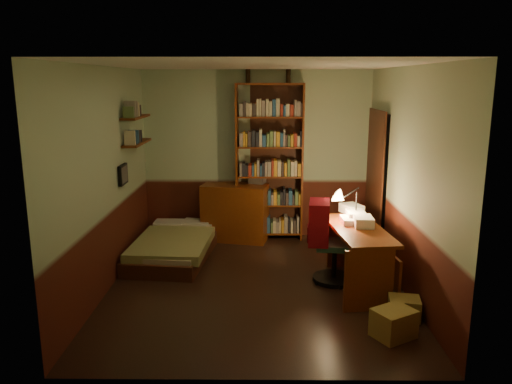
{
  "coord_description": "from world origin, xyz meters",
  "views": [
    {
      "loc": [
        0.05,
        -5.71,
        2.43
      ],
      "look_at": [
        0.0,
        0.25,
        1.1
      ],
      "focal_mm": 35.0,
      "sensor_mm": 36.0,
      "label": 1
    }
  ],
  "objects_px": {
    "dresser": "(235,212)",
    "desk_lamp": "(357,194)",
    "office_chair": "(335,245)",
    "cardboard_box_b": "(404,308)",
    "bookshelf": "(270,163)",
    "mini_stereo": "(257,179)",
    "desk": "(357,257)",
    "cardboard_box_a": "(394,323)",
    "bed": "(174,239)"
  },
  "relations": [
    {
      "from": "desk",
      "to": "cardboard_box_a",
      "type": "relative_size",
      "value": 3.66
    },
    {
      "from": "desk",
      "to": "cardboard_box_a",
      "type": "xyz_separation_m",
      "value": [
        0.13,
        -1.22,
        -0.23
      ]
    },
    {
      "from": "office_chair",
      "to": "dresser",
      "type": "bearing_deg",
      "value": 135.47
    },
    {
      "from": "mini_stereo",
      "to": "bookshelf",
      "type": "distance_m",
      "value": 0.33
    },
    {
      "from": "desk_lamp",
      "to": "office_chair",
      "type": "bearing_deg",
      "value": -153.45
    },
    {
      "from": "cardboard_box_a",
      "to": "desk_lamp",
      "type": "bearing_deg",
      "value": 93.37
    },
    {
      "from": "mini_stereo",
      "to": "cardboard_box_a",
      "type": "distance_m",
      "value": 3.52
    },
    {
      "from": "dresser",
      "to": "bookshelf",
      "type": "height_order",
      "value": "bookshelf"
    },
    {
      "from": "bookshelf",
      "to": "dresser",
      "type": "bearing_deg",
      "value": -169.01
    },
    {
      "from": "cardboard_box_a",
      "to": "cardboard_box_b",
      "type": "distance_m",
      "value": 0.45
    },
    {
      "from": "dresser",
      "to": "desk_lamp",
      "type": "distance_m",
      "value": 2.22
    },
    {
      "from": "mini_stereo",
      "to": "cardboard_box_a",
      "type": "height_order",
      "value": "mini_stereo"
    },
    {
      "from": "desk_lamp",
      "to": "cardboard_box_b",
      "type": "distance_m",
      "value": 1.57
    },
    {
      "from": "desk_lamp",
      "to": "cardboard_box_b",
      "type": "xyz_separation_m",
      "value": [
        0.31,
        -1.21,
        -0.95
      ]
    },
    {
      "from": "desk",
      "to": "office_chair",
      "type": "distance_m",
      "value": 0.31
    },
    {
      "from": "dresser",
      "to": "cardboard_box_a",
      "type": "distance_m",
      "value": 3.48
    },
    {
      "from": "bed",
      "to": "desk_lamp",
      "type": "distance_m",
      "value": 2.62
    },
    {
      "from": "desk",
      "to": "bed",
      "type": "bearing_deg",
      "value": 150.25
    },
    {
      "from": "dresser",
      "to": "cardboard_box_b",
      "type": "relative_size",
      "value": 3.13
    },
    {
      "from": "desk_lamp",
      "to": "mini_stereo",
      "type": "bearing_deg",
      "value": 116.55
    },
    {
      "from": "bookshelf",
      "to": "desk_lamp",
      "type": "distance_m",
      "value": 1.85
    },
    {
      "from": "dresser",
      "to": "bookshelf",
      "type": "relative_size",
      "value": 0.41
    },
    {
      "from": "office_chair",
      "to": "cardboard_box_b",
      "type": "relative_size",
      "value": 2.97
    },
    {
      "from": "desk",
      "to": "cardboard_box_a",
      "type": "distance_m",
      "value": 1.25
    },
    {
      "from": "bed",
      "to": "office_chair",
      "type": "relative_size",
      "value": 1.87
    },
    {
      "from": "desk",
      "to": "desk_lamp",
      "type": "distance_m",
      "value": 0.79
    },
    {
      "from": "desk",
      "to": "desk_lamp",
      "type": "bearing_deg",
      "value": 77.86
    },
    {
      "from": "bed",
      "to": "cardboard_box_a",
      "type": "bearing_deg",
      "value": -35.38
    },
    {
      "from": "bookshelf",
      "to": "office_chair",
      "type": "relative_size",
      "value": 2.57
    },
    {
      "from": "bed",
      "to": "bookshelf",
      "type": "xyz_separation_m",
      "value": [
        1.35,
        0.88,
        0.94
      ]
    },
    {
      "from": "dresser",
      "to": "bookshelf",
      "type": "distance_m",
      "value": 0.93
    },
    {
      "from": "bed",
      "to": "cardboard_box_a",
      "type": "height_order",
      "value": "bed"
    },
    {
      "from": "mini_stereo",
      "to": "bookshelf",
      "type": "xyz_separation_m",
      "value": [
        0.19,
        -0.04,
        0.26
      ]
    },
    {
      "from": "bed",
      "to": "mini_stereo",
      "type": "xyz_separation_m",
      "value": [
        1.16,
        0.92,
        0.68
      ]
    },
    {
      "from": "dresser",
      "to": "desk",
      "type": "height_order",
      "value": "dresser"
    },
    {
      "from": "desk",
      "to": "office_chair",
      "type": "bearing_deg",
      "value": 140.84
    },
    {
      "from": "desk",
      "to": "desk_lamp",
      "type": "height_order",
      "value": "desk_lamp"
    },
    {
      "from": "bed",
      "to": "dresser",
      "type": "distance_m",
      "value": 1.16
    },
    {
      "from": "desk_lamp",
      "to": "cardboard_box_b",
      "type": "height_order",
      "value": "desk_lamp"
    },
    {
      "from": "bookshelf",
      "to": "mini_stereo",
      "type": "bearing_deg",
      "value": 169.97
    },
    {
      "from": "desk",
      "to": "bookshelf",
      "type": "bearing_deg",
      "value": 111.71
    },
    {
      "from": "bed",
      "to": "desk_lamp",
      "type": "height_order",
      "value": "desk_lamp"
    },
    {
      "from": "mini_stereo",
      "to": "cardboard_box_a",
      "type": "bearing_deg",
      "value": -47.04
    },
    {
      "from": "office_chair",
      "to": "cardboard_box_a",
      "type": "xyz_separation_m",
      "value": [
        0.38,
        -1.38,
        -0.33
      ]
    },
    {
      "from": "desk_lamp",
      "to": "desk",
      "type": "bearing_deg",
      "value": -107.83
    },
    {
      "from": "mini_stereo",
      "to": "cardboard_box_b",
      "type": "relative_size",
      "value": 0.75
    },
    {
      "from": "bed",
      "to": "cardboard_box_b",
      "type": "xyz_separation_m",
      "value": [
        2.72,
        -1.84,
        -0.15
      ]
    },
    {
      "from": "mini_stereo",
      "to": "desk_lamp",
      "type": "bearing_deg",
      "value": -31.33
    },
    {
      "from": "office_chair",
      "to": "cardboard_box_b",
      "type": "xyz_separation_m",
      "value": [
        0.59,
        -0.98,
        -0.36
      ]
    },
    {
      "from": "desk_lamp",
      "to": "cardboard_box_a",
      "type": "bearing_deg",
      "value": -98.76
    }
  ]
}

